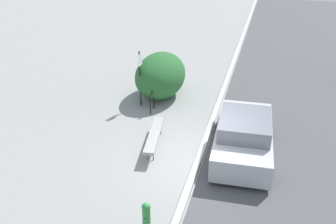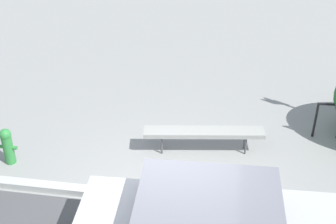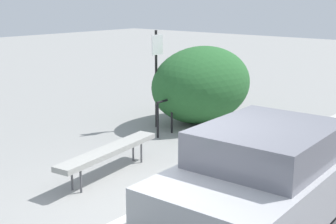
{
  "view_description": "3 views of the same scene",
  "coord_description": "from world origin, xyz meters",
  "px_view_note": "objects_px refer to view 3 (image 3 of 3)",
  "views": [
    {
      "loc": [
        -9.7,
        -1.69,
        6.69
      ],
      "look_at": [
        1.03,
        1.27,
        1.07
      ],
      "focal_mm": 40.0,
      "sensor_mm": 36.0,
      "label": 1
    },
    {
      "loc": [
        0.96,
        -6.0,
        5.65
      ],
      "look_at": [
        -0.14,
        1.14,
        1.14
      ],
      "focal_mm": 50.0,
      "sensor_mm": 36.0,
      "label": 2
    },
    {
      "loc": [
        -4.67,
        -4.16,
        3.01
      ],
      "look_at": [
        1.81,
        1.36,
        0.94
      ],
      "focal_mm": 50.0,
      "sensor_mm": 36.0,
      "label": 3
    }
  ],
  "objects_px": {
    "bench": "(109,151)",
    "sign_post": "(157,70)",
    "parked_car_near": "(270,174)",
    "bike_rack": "(165,114)"
  },
  "relations": [
    {
      "from": "bench",
      "to": "parked_car_near",
      "type": "height_order",
      "value": "parked_car_near"
    },
    {
      "from": "bench",
      "to": "parked_car_near",
      "type": "distance_m",
      "value": 2.91
    },
    {
      "from": "bike_rack",
      "to": "parked_car_near",
      "type": "height_order",
      "value": "parked_car_near"
    },
    {
      "from": "bench",
      "to": "parked_car_near",
      "type": "relative_size",
      "value": 0.57
    },
    {
      "from": "bench",
      "to": "parked_car_near",
      "type": "xyz_separation_m",
      "value": [
        0.41,
        -2.87,
        0.18
      ]
    },
    {
      "from": "parked_car_near",
      "to": "sign_post",
      "type": "bearing_deg",
      "value": 57.82
    },
    {
      "from": "bench",
      "to": "sign_post",
      "type": "xyz_separation_m",
      "value": [
        2.88,
        1.47,
        0.94
      ]
    },
    {
      "from": "bench",
      "to": "sign_post",
      "type": "distance_m",
      "value": 3.37
    },
    {
      "from": "bench",
      "to": "bike_rack",
      "type": "distance_m",
      "value": 2.63
    },
    {
      "from": "bench",
      "to": "bike_rack",
      "type": "relative_size",
      "value": 2.9
    }
  ]
}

